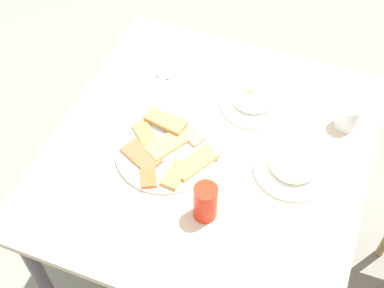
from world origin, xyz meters
The scene contains 10 objects.
ground_plane centered at (0.00, 0.00, 0.00)m, with size 6.00×6.00×0.00m, color gray.
dining_table centered at (0.00, 0.00, 0.68)m, with size 1.01×0.95×0.77m.
pide_platter centered at (0.06, -0.12, 0.78)m, with size 0.31×0.31×0.04m.
salad_plate_greens centered at (-0.23, 0.07, 0.78)m, with size 0.23×0.23×0.04m.
salad_plate_rice centered at (-0.01, 0.25, 0.79)m, with size 0.23×0.23×0.07m.
soda_can centered at (0.22, 0.07, 0.83)m, with size 0.07×0.07×0.12m, color red.
drinking_glass centered at (-0.24, 0.37, 0.81)m, with size 0.07×0.07×0.09m, color silver.
paper_napkin centered at (-0.31, -0.26, 0.77)m, with size 0.12×0.12×0.00m, color white.
fork centered at (-0.31, -0.28, 0.77)m, with size 0.17×0.01×0.01m, color silver.
spoon centered at (-0.31, -0.24, 0.77)m, with size 0.17×0.01×0.01m, color silver.
Camera 1 is at (0.93, 0.30, 2.01)m, focal length 48.39 mm.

